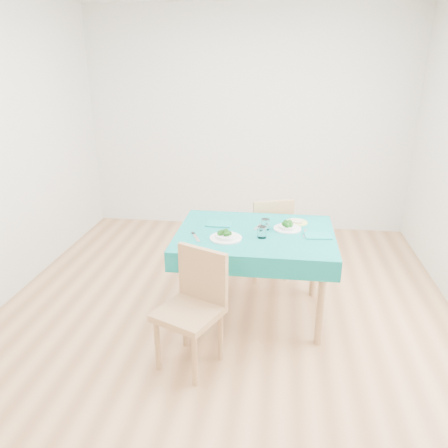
# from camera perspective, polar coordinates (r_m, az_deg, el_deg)

# --- Properties ---
(room_shell) EXTENTS (4.02, 4.52, 2.73)m
(room_shell) POSITION_cam_1_polar(r_m,az_deg,el_deg) (3.33, 0.00, 8.04)
(room_shell) COLOR #A26D43
(room_shell) RESTS_ON ground
(table) EXTENTS (1.27, 0.96, 0.76)m
(table) POSITION_cam_1_polar(r_m,az_deg,el_deg) (3.72, 3.97, -6.52)
(table) COLOR #0A6E6C
(table) RESTS_ON ground
(chair_near) EXTENTS (0.55, 0.57, 1.00)m
(chair_near) POSITION_cam_1_polar(r_m,az_deg,el_deg) (3.06, -4.69, -10.34)
(chair_near) COLOR #9F754A
(chair_near) RESTS_ON ground
(chair_far) EXTENTS (0.51, 0.53, 0.97)m
(chair_far) POSITION_cam_1_polar(r_m,az_deg,el_deg) (4.35, 5.68, -0.86)
(chair_far) COLOR #9F754A
(chair_far) RESTS_ON ground
(bowl_near) EXTENTS (0.26, 0.26, 0.08)m
(bowl_near) POSITION_cam_1_polar(r_m,az_deg,el_deg) (3.41, 0.25, -1.33)
(bowl_near) COLOR white
(bowl_near) RESTS_ON table
(bowl_far) EXTENTS (0.23, 0.23, 0.07)m
(bowl_far) POSITION_cam_1_polar(r_m,az_deg,el_deg) (3.64, 8.30, -0.18)
(bowl_far) COLOR white
(bowl_far) RESTS_ON table
(fork_near) EXTENTS (0.11, 0.19, 0.00)m
(fork_near) POSITION_cam_1_polar(r_m,az_deg,el_deg) (3.46, -3.69, -1.72)
(fork_near) COLOR silver
(fork_near) RESTS_ON table
(knife_near) EXTENTS (0.07, 0.20, 0.00)m
(knife_near) POSITION_cam_1_polar(r_m,az_deg,el_deg) (3.41, 0.60, -2.00)
(knife_near) COLOR silver
(knife_near) RESTS_ON table
(fork_far) EXTENTS (0.08, 0.19, 0.00)m
(fork_far) POSITION_cam_1_polar(r_m,az_deg,el_deg) (3.69, 4.58, -0.29)
(fork_far) COLOR silver
(fork_far) RESTS_ON table
(knife_far) EXTENTS (0.04, 0.19, 0.00)m
(knife_far) POSITION_cam_1_polar(r_m,az_deg,el_deg) (3.59, 10.49, -1.19)
(knife_far) COLOR silver
(knife_far) RESTS_ON table
(napkin_near) EXTENTS (0.22, 0.16, 0.01)m
(napkin_near) POSITION_cam_1_polar(r_m,az_deg,el_deg) (3.72, -0.63, 0.02)
(napkin_near) COLOR #0E7A76
(napkin_near) RESTS_ON table
(napkin_far) EXTENTS (0.22, 0.17, 0.01)m
(napkin_far) POSITION_cam_1_polar(r_m,az_deg,el_deg) (3.55, 12.17, -1.52)
(napkin_far) COLOR #0E7A76
(napkin_far) RESTS_ON table
(tumbler_center) EXTENTS (0.07, 0.07, 0.09)m
(tumbler_center) POSITION_cam_1_polar(r_m,az_deg,el_deg) (3.61, 5.42, -0.04)
(tumbler_center) COLOR white
(tumbler_center) RESTS_ON table
(tumbler_side) EXTENTS (0.07, 0.07, 0.09)m
(tumbler_side) POSITION_cam_1_polar(r_m,az_deg,el_deg) (3.45, 4.97, -1.07)
(tumbler_side) COLOR white
(tumbler_side) RESTS_ON table
(side_plate) EXTENTS (0.19, 0.19, 0.01)m
(side_plate) POSITION_cam_1_polar(r_m,az_deg,el_deg) (3.81, 9.44, 0.22)
(side_plate) COLOR #CBD769
(side_plate) RESTS_ON table
(bread_slice) EXTENTS (0.11, 0.11, 0.01)m
(bread_slice) POSITION_cam_1_polar(r_m,az_deg,el_deg) (3.80, 9.45, 0.39)
(bread_slice) COLOR beige
(bread_slice) RESTS_ON side_plate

